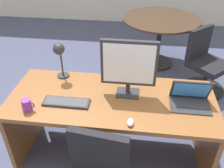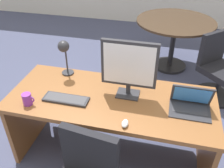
{
  "view_description": "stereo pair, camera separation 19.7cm",
  "coord_description": "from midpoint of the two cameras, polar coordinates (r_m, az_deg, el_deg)",
  "views": [
    {
      "loc": [
        0.22,
        -1.71,
        2.06
      ],
      "look_at": [
        0.0,
        0.04,
        0.87
      ],
      "focal_mm": 39.55,
      "sensor_mm": 36.0,
      "label": 1
    },
    {
      "loc": [
        0.42,
        -1.67,
        2.06
      ],
      "look_at": [
        0.0,
        0.04,
        0.87
      ],
      "focal_mm": 39.55,
      "sensor_mm": 36.0,
      "label": 2
    }
  ],
  "objects": [
    {
      "name": "keyboard",
      "position": [
        2.15,
        -13.09,
        -4.21
      ],
      "size": [
        0.4,
        0.13,
        0.02
      ],
      "color": "#2D2D33",
      "rests_on": "desk"
    },
    {
      "name": "monitor",
      "position": [
        2.05,
        1.17,
        4.32
      ],
      "size": [
        0.47,
        0.16,
        0.52
      ],
      "color": "#2D2D33",
      "rests_on": "desk"
    },
    {
      "name": "laptop",
      "position": [
        2.15,
        15.2,
        -2.83
      ],
      "size": [
        0.33,
        0.24,
        0.22
      ],
      "color": "#2D2D33",
      "rests_on": "desk"
    },
    {
      "name": "meeting_table",
      "position": [
        3.98,
        9.58,
        12.15
      ],
      "size": [
        1.17,
        1.17,
        0.79
      ],
      "color": "black",
      "rests_on": "ground"
    },
    {
      "name": "desk_lamp",
      "position": [
        2.38,
        -14.41,
        6.84
      ],
      "size": [
        0.12,
        0.14,
        0.37
      ],
      "color": "#2D2D33",
      "rests_on": "desk"
    },
    {
      "name": "desk",
      "position": [
        2.33,
        -2.39,
        -6.53
      ],
      "size": [
        1.82,
        0.77,
        0.75
      ],
      "color": "brown",
      "rests_on": "ground"
    },
    {
      "name": "coffee_mug",
      "position": [
        2.15,
        -21.59,
        -4.65
      ],
      "size": [
        0.11,
        0.08,
        0.1
      ],
      "color": "purple",
      "rests_on": "desk"
    },
    {
      "name": "meeting_chair_near",
      "position": [
        3.59,
        19.15,
        3.73
      ],
      "size": [
        0.65,
        0.66,
        0.87
      ],
      "color": "black",
      "rests_on": "ground"
    },
    {
      "name": "ground",
      "position": [
        3.81,
        1.32,
        1.48
      ],
      "size": [
        12.0,
        12.0,
        0.0
      ],
      "primitive_type": "plane",
      "color": "#474C6B"
    },
    {
      "name": "mouse",
      "position": [
        1.9,
        1.29,
        -8.95
      ],
      "size": [
        0.05,
        0.09,
        0.04
      ],
      "color": "silver",
      "rests_on": "desk"
    }
  ]
}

